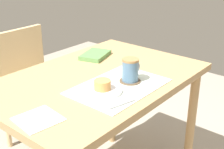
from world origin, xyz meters
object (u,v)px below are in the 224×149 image
object	(u,v)px
pastry_plate	(102,90)
small_book	(95,55)
coffee_mug	(131,70)
dining_table	(97,94)
wooden_chair	(33,84)
pastry	(102,85)

from	to	relation	value
pastry_plate	small_book	distance (m)	0.46
coffee_mug	dining_table	bearing A→B (deg)	107.62
small_book	wooden_chair	bearing A→B (deg)	81.16
dining_table	coffee_mug	xyz separation A→B (m)	(0.05, -0.16, 0.16)
wooden_chair	small_book	bearing A→B (deg)	98.25
dining_table	pastry_plate	size ratio (longest dim) A/B	6.19
small_book	dining_table	bearing A→B (deg)	-152.84
coffee_mug	pastry	bearing A→B (deg)	171.05
dining_table	small_book	distance (m)	0.30
pastry_plate	coffee_mug	size ratio (longest dim) A/B	1.56
wooden_chair	pastry_plate	size ratio (longest dim) A/B	4.81
wooden_chair	small_book	size ratio (longest dim) A/B	4.59
dining_table	pastry_plate	distance (m)	0.21
dining_table	small_book	bearing A→B (deg)	44.34
pastry_plate	pastry	xyz separation A→B (m)	(0.00, 0.00, 0.03)
wooden_chair	pastry_plate	distance (m)	0.94
pastry_plate	dining_table	bearing A→B (deg)	50.17
pastry_plate	small_book	world-z (taller)	small_book
dining_table	pastry	world-z (taller)	pastry
pastry_plate	small_book	xyz separation A→B (m)	(0.32, 0.34, 0.00)
wooden_chair	pastry	bearing A→B (deg)	74.21
wooden_chair	coffee_mug	bearing A→B (deg)	85.14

